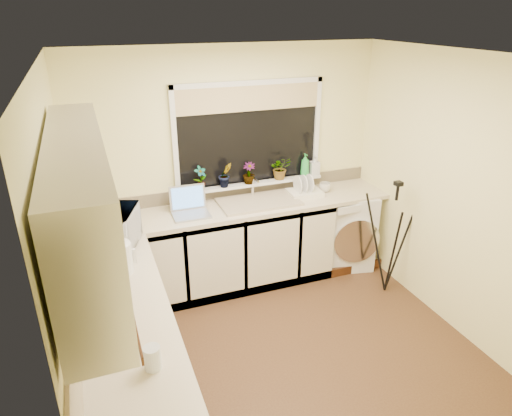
% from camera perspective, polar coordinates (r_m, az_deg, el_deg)
% --- Properties ---
extents(floor, '(3.20, 3.20, 0.00)m').
position_cam_1_polar(floor, '(4.21, 3.80, -17.28)').
color(floor, brown).
rests_on(floor, ground).
extents(ceiling, '(3.20, 3.20, 0.00)m').
position_cam_1_polar(ceiling, '(3.20, 5.02, 18.16)').
color(ceiling, white).
rests_on(ceiling, ground).
extents(wall_back, '(3.20, 0.00, 3.20)m').
position_cam_1_polar(wall_back, '(4.83, -3.16, 5.15)').
color(wall_back, '#FFF7AA').
rests_on(wall_back, ground).
extents(wall_front, '(3.20, 0.00, 3.20)m').
position_cam_1_polar(wall_front, '(2.47, 19.66, -16.12)').
color(wall_front, '#FFF7AA').
rests_on(wall_front, ground).
extents(wall_left, '(0.00, 3.00, 3.00)m').
position_cam_1_polar(wall_left, '(3.26, -22.31, -6.19)').
color(wall_left, '#FFF7AA').
rests_on(wall_left, ground).
extents(wall_right, '(0.00, 3.00, 3.00)m').
position_cam_1_polar(wall_right, '(4.41, 23.58, 1.31)').
color(wall_right, '#FFF7AA').
rests_on(wall_right, ground).
extents(base_cabinet_back, '(2.55, 0.60, 0.86)m').
position_cam_1_polar(base_cabinet_back, '(4.80, -5.56, -5.41)').
color(base_cabinet_back, silver).
rests_on(base_cabinet_back, floor).
extents(base_cabinet_left, '(0.54, 2.40, 0.86)m').
position_cam_1_polar(base_cabinet_left, '(3.46, -14.96, -19.40)').
color(base_cabinet_left, silver).
rests_on(base_cabinet_left, floor).
extents(worktop_back, '(3.20, 0.60, 0.04)m').
position_cam_1_polar(worktop_back, '(4.69, -1.95, 0.07)').
color(worktop_back, beige).
rests_on(worktop_back, base_cabinet_back).
extents(worktop_left, '(0.60, 2.40, 0.04)m').
position_cam_1_polar(worktop_left, '(3.18, -15.82, -13.41)').
color(worktop_left, beige).
rests_on(worktop_left, base_cabinet_left).
extents(upper_cabinet, '(0.28, 1.90, 0.70)m').
position_cam_1_polar(upper_cabinet, '(2.60, -20.72, 0.67)').
color(upper_cabinet, silver).
rests_on(upper_cabinet, wall_left).
extents(splashback_left, '(0.02, 2.40, 0.45)m').
position_cam_1_polar(splashback_left, '(3.05, -21.78, -10.46)').
color(splashback_left, beige).
rests_on(splashback_left, wall_left).
extents(splashback_back, '(3.20, 0.02, 0.14)m').
position_cam_1_polar(splashback_back, '(4.91, -3.05, 2.28)').
color(splashback_back, beige).
rests_on(splashback_back, wall_back).
extents(window_glass, '(1.50, 0.02, 1.00)m').
position_cam_1_polar(window_glass, '(4.79, -0.89, 9.07)').
color(window_glass, black).
rests_on(window_glass, wall_back).
extents(window_blind, '(1.50, 0.02, 0.25)m').
position_cam_1_polar(window_blind, '(4.68, -0.81, 13.44)').
color(window_blind, tan).
rests_on(window_blind, wall_back).
extents(windowsill, '(1.60, 0.14, 0.03)m').
position_cam_1_polar(windowsill, '(4.89, -0.63, 3.07)').
color(windowsill, white).
rests_on(windowsill, wall_back).
extents(sink, '(0.82, 0.46, 0.03)m').
position_cam_1_polar(sink, '(4.74, 0.34, 0.78)').
color(sink, tan).
rests_on(sink, worktop_back).
extents(faucet, '(0.03, 0.03, 0.24)m').
position_cam_1_polar(faucet, '(4.85, -0.42, 2.71)').
color(faucet, silver).
rests_on(faucet, worktop_back).
extents(washing_machine, '(0.73, 0.72, 0.88)m').
position_cam_1_polar(washing_machine, '(5.36, 10.61, -2.42)').
color(washing_machine, white).
rests_on(washing_machine, floor).
extents(laptop, '(0.36, 0.31, 0.26)m').
position_cam_1_polar(laptop, '(4.52, -8.25, 0.16)').
color(laptop, '#9C9CA3').
rests_on(laptop, worktop_back).
extents(kettle, '(0.18, 0.18, 0.23)m').
position_cam_1_polar(kettle, '(3.63, -16.47, -6.01)').
color(kettle, white).
rests_on(kettle, worktop_left).
extents(dish_rack, '(0.36, 0.28, 0.05)m').
position_cam_1_polar(dish_rack, '(4.96, 6.06, 1.88)').
color(dish_rack, white).
rests_on(dish_rack, worktop_back).
extents(tripod, '(0.65, 0.65, 1.22)m').
position_cam_1_polar(tripod, '(4.84, 16.44, -3.66)').
color(tripod, black).
rests_on(tripod, floor).
extents(glass_jug, '(0.10, 0.10, 0.14)m').
position_cam_1_polar(glass_jug, '(2.73, -12.73, -17.69)').
color(glass_jug, silver).
rests_on(glass_jug, worktop_left).
extents(steel_jar, '(0.08, 0.08, 0.11)m').
position_cam_1_polar(steel_jar, '(3.02, -17.42, -14.16)').
color(steel_jar, silver).
rests_on(steel_jar, worktop_left).
extents(microwave, '(0.58, 0.69, 0.32)m').
position_cam_1_polar(microwave, '(3.96, -17.78, -2.83)').
color(microwave, white).
rests_on(microwave, worktop_left).
extents(plant_a, '(0.15, 0.13, 0.25)m').
position_cam_1_polar(plant_a, '(4.67, -6.87, 3.70)').
color(plant_a, '#999999').
rests_on(plant_a, windowsill).
extents(plant_b, '(0.15, 0.13, 0.26)m').
position_cam_1_polar(plant_b, '(4.73, -3.83, 4.13)').
color(plant_b, '#999999').
rests_on(plant_b, windowsill).
extents(plant_c, '(0.16, 0.16, 0.23)m').
position_cam_1_polar(plant_c, '(4.81, -0.89, 4.34)').
color(plant_c, '#999999').
rests_on(plant_c, windowsill).
extents(plant_d, '(0.24, 0.21, 0.25)m').
position_cam_1_polar(plant_d, '(4.95, 3.04, 4.99)').
color(plant_d, '#999999').
rests_on(plant_d, windowsill).
extents(soap_bottle_green, '(0.10, 0.10, 0.24)m').
position_cam_1_polar(soap_bottle_green, '(5.08, 6.10, 5.36)').
color(soap_bottle_green, green).
rests_on(soap_bottle_green, windowsill).
extents(soap_bottle_clear, '(0.11, 0.11, 0.22)m').
position_cam_1_polar(soap_bottle_clear, '(5.13, 7.29, 5.30)').
color(soap_bottle_clear, '#999999').
rests_on(soap_bottle_clear, windowsill).
extents(cup_back, '(0.17, 0.17, 0.10)m').
position_cam_1_polar(cup_back, '(5.07, 8.55, 2.55)').
color(cup_back, beige).
rests_on(cup_back, worktop_back).
extents(cup_left, '(0.12, 0.12, 0.09)m').
position_cam_1_polar(cup_left, '(2.85, -15.93, -16.59)').
color(cup_left, '#EFE3C5').
rests_on(cup_left, worktop_left).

